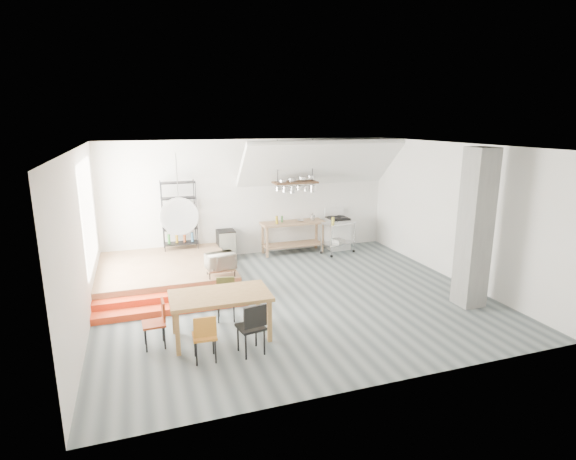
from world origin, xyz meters
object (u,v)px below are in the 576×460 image
object	(u,v)px
rolling_cart	(338,233)
mini_fridge	(226,245)
dining_table	(220,299)
stove	(337,233)

from	to	relation	value
rolling_cart	mini_fridge	distance (m)	3.15
dining_table	mini_fridge	xyz separation A→B (m)	(0.99, 4.51, -0.32)
dining_table	stove	bearing A→B (deg)	47.20
rolling_cart	mini_fridge	size ratio (longest dim) A/B	1.28
stove	mini_fridge	bearing A→B (deg)	179.24
stove	dining_table	bearing A→B (deg)	-133.84
mini_fridge	rolling_cart	bearing A→B (deg)	-9.14
stove	mini_fridge	size ratio (longest dim) A/B	1.47
rolling_cart	mini_fridge	world-z (taller)	rolling_cart
stove	mini_fridge	xyz separation A→B (m)	(-3.30, 0.04, -0.08)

